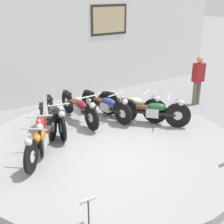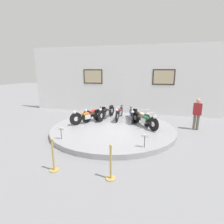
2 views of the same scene
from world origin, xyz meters
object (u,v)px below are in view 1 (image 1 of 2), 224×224
object	(u,v)px
motorcycle_maroon	(79,108)
info_placard_front_left	(88,204)
motorcycle_orange	(42,139)
motorcycle_cream	(132,105)
motorcycle_blue	(106,105)
motorcycle_green	(153,111)
motorcycle_red	(41,126)
motorcycle_black	(56,115)
visitor_standing	(198,78)

from	to	relation	value
motorcycle_maroon	info_placard_front_left	world-z (taller)	motorcycle_maroon
motorcycle_orange	motorcycle_cream	world-z (taller)	motorcycle_cream
motorcycle_blue	motorcycle_green	xyz separation A→B (m)	(0.76, -1.03, 0.02)
motorcycle_orange	motorcycle_red	bearing A→B (deg)	69.97
motorcycle_orange	motorcycle_black	distance (m)	1.29
motorcycle_cream	motorcycle_orange	bearing A→B (deg)	-167.64
motorcycle_black	motorcycle_blue	bearing A→B (deg)	-0.15
motorcycle_maroon	motorcycle_cream	bearing A→B (deg)	-25.07
motorcycle_red	motorcycle_cream	bearing A→B (deg)	0.07
motorcycle_cream	motorcycle_green	size ratio (longest dim) A/B	1.17
motorcycle_green	visitor_standing	size ratio (longest dim) A/B	0.94
motorcycle_cream	info_placard_front_left	size ratio (longest dim) A/B	3.41
info_placard_front_left	visitor_standing	size ratio (longest dim) A/B	0.32
motorcycle_blue	info_placard_front_left	size ratio (longest dim) A/B	3.77
motorcycle_orange	motorcycle_cream	distance (m)	2.82
motorcycle_cream	motorcycle_black	bearing A→B (deg)	167.70
motorcycle_green	visitor_standing	bearing A→B (deg)	18.84
motorcycle_red	info_placard_front_left	bearing A→B (deg)	-97.44
motorcycle_orange	motorcycle_blue	xyz separation A→B (m)	(2.21, 1.04, -0.02)
motorcycle_orange	visitor_standing	distance (m)	5.55
motorcycle_red	motorcycle_blue	size ratio (longest dim) A/B	0.99
motorcycle_cream	info_placard_front_left	xyz separation A→B (m)	(-2.92, -2.96, -0.03)
motorcycle_orange	motorcycle_black	size ratio (longest dim) A/B	0.80
motorcycle_black	motorcycle_blue	xyz separation A→B (m)	(1.45, -0.00, -0.03)
motorcycle_black	motorcycle_green	xyz separation A→B (m)	(2.21, -1.04, -0.01)
motorcycle_blue	visitor_standing	world-z (taller)	visitor_standing
motorcycle_maroon	motorcycle_green	world-z (taller)	motorcycle_maroon
motorcycle_green	info_placard_front_left	size ratio (longest dim) A/B	2.91
motorcycle_cream	visitor_standing	bearing A→B (deg)	5.32
motorcycle_maroon	motorcycle_blue	world-z (taller)	motorcycle_maroon
motorcycle_orange	visitor_standing	world-z (taller)	visitor_standing
motorcycle_blue	info_placard_front_left	distance (m)	4.14
motorcycle_cream	motorcycle_green	world-z (taller)	motorcycle_cream
motorcycle_black	motorcycle_green	bearing A→B (deg)	-25.12
motorcycle_green	motorcycle_black	bearing A→B (deg)	154.88
motorcycle_black	motorcycle_cream	distance (m)	2.04
info_placard_front_left	motorcycle_cream	bearing A→B (deg)	45.34
motorcycle_orange	motorcycle_green	xyz separation A→B (m)	(2.97, 0.00, -0.00)
motorcycle_black	motorcycle_blue	size ratio (longest dim) A/B	1.03
motorcycle_orange	motorcycle_blue	bearing A→B (deg)	25.09
motorcycle_red	info_placard_front_left	size ratio (longest dim) A/B	3.72
motorcycle_maroon	motorcycle_green	bearing A→B (deg)	-38.83
motorcycle_red	motorcycle_black	bearing A→B (deg)	39.11
motorcycle_orange	visitor_standing	size ratio (longest dim) A/B	1.00
info_placard_front_left	motorcycle_black	bearing A→B (deg)	74.75
motorcycle_green	info_placard_front_left	xyz separation A→B (m)	(-3.14, -2.35, -0.02)
motorcycle_red	info_placard_front_left	xyz separation A→B (m)	(-0.39, -2.95, -0.03)
motorcycle_black	motorcycle_red	bearing A→B (deg)	-140.89
motorcycle_red	motorcycle_blue	world-z (taller)	motorcycle_red
motorcycle_maroon	info_placard_front_left	xyz separation A→B (m)	(-1.65, -3.55, -0.02)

